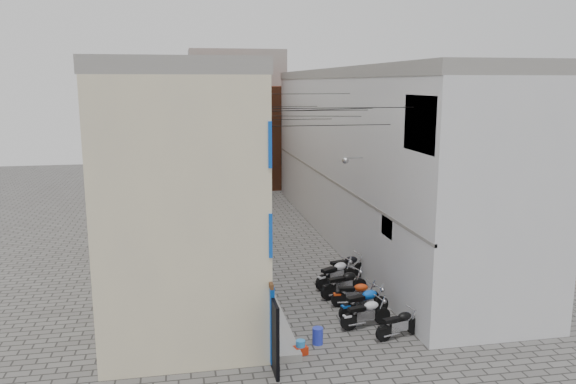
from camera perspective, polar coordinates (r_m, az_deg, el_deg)
ground at (r=18.07m, az=6.64°, el=-16.33°), size 90.00×90.00×0.00m
plinth at (r=29.56m, az=-4.83°, el=-5.01°), size 0.90×26.00×0.25m
building_left at (r=28.46m, az=-10.85°, el=3.21°), size 5.10×27.00×9.00m
building_right at (r=30.20m, az=8.47°, el=3.75°), size 5.94×26.00×9.00m
building_far_brick_left at (r=43.48m, az=-7.03°, el=6.65°), size 6.00×6.00×10.00m
building_far_brick_right at (r=46.15m, az=-0.94°, el=5.74°), size 5.00×6.00×8.00m
building_far_concrete at (r=49.58m, az=-5.21°, el=7.80°), size 8.00×5.00×11.00m
far_shopfront at (r=41.37m, az=-3.86°, el=1.18°), size 2.00×0.30×2.40m
overhead_wires at (r=23.46m, az=1.36°, el=8.22°), size 5.80×13.02×1.32m
motorcycle_a at (r=19.30m, az=11.26°, el=-12.89°), size 1.89×1.01×1.04m
motorcycle_b at (r=19.85m, az=7.92°, el=-11.98°), size 2.00×0.97×1.11m
motorcycle_c at (r=20.60m, az=7.75°, el=-10.96°), size 2.18×1.23×1.20m
motorcycle_d at (r=21.52m, az=6.89°, el=-10.12°), size 1.91×0.75×1.08m
motorcycle_e at (r=22.35m, az=5.72°, el=-9.13°), size 2.16×1.21×1.19m
motorcycle_f at (r=23.39m, az=4.91°, el=-8.15°), size 2.18×1.53×1.22m
motorcycle_g at (r=24.25m, az=5.95°, el=-7.46°), size 2.20×1.13×1.22m
person_a at (r=22.60m, az=-2.74°, el=-7.53°), size 0.58×0.71×1.67m
person_b at (r=23.48m, az=-3.45°, el=-6.82°), size 0.65×0.82×1.67m
water_jug_near at (r=18.03m, az=1.27°, el=-15.50°), size 0.35×0.35×0.45m
water_jug_far at (r=18.66m, az=3.04°, el=-14.39°), size 0.45×0.45×0.55m
red_crate at (r=18.07m, az=1.28°, el=-15.78°), size 0.48×0.40×0.26m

